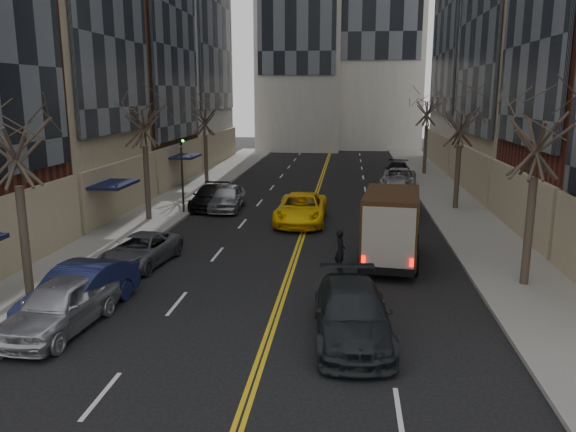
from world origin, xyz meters
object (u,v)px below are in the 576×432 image
Objects in this scene: taxi at (301,209)px; pedestrian at (340,251)px; observer_sedan at (352,314)px; ups_truck at (391,227)px.

pedestrian reaches higher than taxi.
ups_truck is at bearing 73.88° from observer_sedan.
ups_truck is 2.59m from pedestrian.
taxi reaches higher than observer_sedan.
observer_sedan is at bearing -79.17° from taxi.
taxi is (-4.37, 7.00, -0.78)m from ups_truck.
ups_truck reaches higher than observer_sedan.
observer_sedan is 6.34m from pedestrian.
ups_truck is at bearing -57.77° from taxi.
pedestrian is (2.29, -8.37, 0.06)m from taxi.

